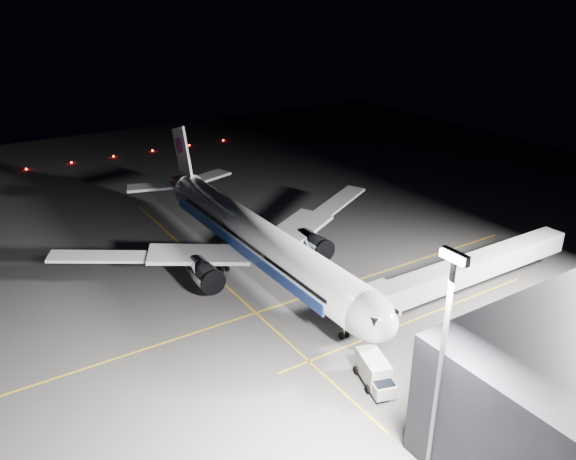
{
  "coord_description": "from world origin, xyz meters",
  "views": [
    {
      "loc": [
        64.11,
        -35.47,
        37.84
      ],
      "look_at": [
        1.35,
        4.36,
        6.0
      ],
      "focal_mm": 35.0,
      "sensor_mm": 36.0,
      "label": 1
    }
  ],
  "objects_px": {
    "safety_cone_a": "(315,254)",
    "airliner": "(254,236)",
    "jet_bridge": "(464,271)",
    "safety_cone_b": "(299,268)",
    "safety_cone_c": "(297,254)",
    "baggage_tug": "(310,255)",
    "floodlight_mast_south": "(443,349)",
    "service_truck": "(375,372)"
  },
  "relations": [
    {
      "from": "baggage_tug",
      "to": "safety_cone_b",
      "type": "height_order",
      "value": "baggage_tug"
    },
    {
      "from": "jet_bridge",
      "to": "safety_cone_b",
      "type": "xyz_separation_m",
      "value": [
        -19.09,
        -12.71,
        -4.28
      ]
    },
    {
      "from": "airliner",
      "to": "safety_cone_b",
      "type": "xyz_separation_m",
      "value": [
        3.99,
        5.35,
        -4.87
      ]
    },
    {
      "from": "safety_cone_a",
      "to": "safety_cone_c",
      "type": "bearing_deg",
      "value": -123.4
    },
    {
      "from": "airliner",
      "to": "safety_cone_c",
      "type": "height_order",
      "value": "airliner"
    },
    {
      "from": "jet_bridge",
      "to": "safety_cone_a",
      "type": "relative_size",
      "value": 51.94
    },
    {
      "from": "safety_cone_b",
      "to": "safety_cone_c",
      "type": "xyz_separation_m",
      "value": [
        -3.99,
        2.27,
        0.03
      ]
    },
    {
      "from": "airliner",
      "to": "service_truck",
      "type": "distance_m",
      "value": 30.3
    },
    {
      "from": "baggage_tug",
      "to": "safety_cone_b",
      "type": "xyz_separation_m",
      "value": [
        1.56,
        -3.02,
        -0.63
      ]
    },
    {
      "from": "floodlight_mast_south",
      "to": "safety_cone_b",
      "type": "bearing_deg",
      "value": 162.97
    },
    {
      "from": "airliner",
      "to": "safety_cone_a",
      "type": "bearing_deg",
      "value": 81.57
    },
    {
      "from": "safety_cone_c",
      "to": "baggage_tug",
      "type": "bearing_deg",
      "value": 17.07
    },
    {
      "from": "safety_cone_a",
      "to": "airliner",
      "type": "bearing_deg",
      "value": -98.43
    },
    {
      "from": "airliner",
      "to": "safety_cone_a",
      "type": "height_order",
      "value": "airliner"
    },
    {
      "from": "baggage_tug",
      "to": "safety_cone_a",
      "type": "relative_size",
      "value": 5.12
    },
    {
      "from": "floodlight_mast_south",
      "to": "baggage_tug",
      "type": "xyz_separation_m",
      "value": [
        -38.65,
        14.38,
        -11.45
      ]
    },
    {
      "from": "floodlight_mast_south",
      "to": "service_truck",
      "type": "height_order",
      "value": "floodlight_mast_south"
    },
    {
      "from": "airliner",
      "to": "jet_bridge",
      "type": "distance_m",
      "value": 29.31
    },
    {
      "from": "jet_bridge",
      "to": "floodlight_mast_south",
      "type": "xyz_separation_m",
      "value": [
        18.0,
        -24.07,
        7.79
      ]
    },
    {
      "from": "service_truck",
      "to": "safety_cone_c",
      "type": "distance_m",
      "value": 31.67
    },
    {
      "from": "airliner",
      "to": "baggage_tug",
      "type": "bearing_deg",
      "value": 73.83
    },
    {
      "from": "jet_bridge",
      "to": "safety_cone_a",
      "type": "bearing_deg",
      "value": -159.15
    },
    {
      "from": "airliner",
      "to": "floodlight_mast_south",
      "type": "bearing_deg",
      "value": -8.33
    },
    {
      "from": "baggage_tug",
      "to": "safety_cone_b",
      "type": "relative_size",
      "value": 5.69
    },
    {
      "from": "baggage_tug",
      "to": "safety_cone_b",
      "type": "bearing_deg",
      "value": -39.66
    },
    {
      "from": "baggage_tug",
      "to": "jet_bridge",
      "type": "bearing_deg",
      "value": 48.07
    },
    {
      "from": "jet_bridge",
      "to": "safety_cone_c",
      "type": "relative_size",
      "value": 52.39
    },
    {
      "from": "safety_cone_a",
      "to": "jet_bridge",
      "type": "bearing_deg",
      "value": 20.85
    },
    {
      "from": "safety_cone_c",
      "to": "safety_cone_b",
      "type": "bearing_deg",
      "value": -29.67
    },
    {
      "from": "jet_bridge",
      "to": "safety_cone_b",
      "type": "bearing_deg",
      "value": -146.34
    },
    {
      "from": "floodlight_mast_south",
      "to": "service_truck",
      "type": "bearing_deg",
      "value": 162.37
    },
    {
      "from": "safety_cone_a",
      "to": "safety_cone_b",
      "type": "distance_m",
      "value": 5.14
    },
    {
      "from": "airliner",
      "to": "floodlight_mast_south",
      "type": "distance_m",
      "value": 42.13
    },
    {
      "from": "safety_cone_a",
      "to": "safety_cone_c",
      "type": "xyz_separation_m",
      "value": [
        -1.45,
        -2.21,
        -0.0
      ]
    },
    {
      "from": "floodlight_mast_south",
      "to": "safety_cone_c",
      "type": "distance_m",
      "value": 44.92
    },
    {
      "from": "jet_bridge",
      "to": "safety_cone_a",
      "type": "distance_m",
      "value": 23.52
    },
    {
      "from": "safety_cone_a",
      "to": "safety_cone_b",
      "type": "height_order",
      "value": "safety_cone_a"
    },
    {
      "from": "airliner",
      "to": "baggage_tug",
      "type": "relative_size",
      "value": 18.13
    },
    {
      "from": "jet_bridge",
      "to": "baggage_tug",
      "type": "distance_m",
      "value": 23.1
    },
    {
      "from": "safety_cone_b",
      "to": "service_truck",
      "type": "bearing_deg",
      "value": -16.77
    },
    {
      "from": "airliner",
      "to": "floodlight_mast_south",
      "type": "xyz_separation_m",
      "value": [
        41.08,
        -6.01,
        7.21
      ]
    },
    {
      "from": "floodlight_mast_south",
      "to": "safety_cone_a",
      "type": "relative_size",
      "value": 31.25
    }
  ]
}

